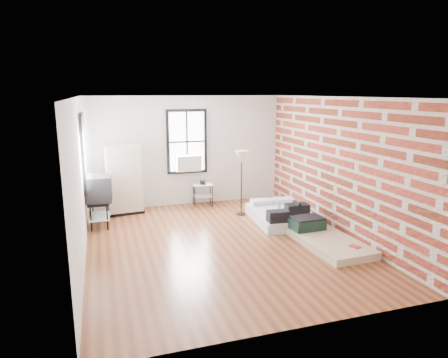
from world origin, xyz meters
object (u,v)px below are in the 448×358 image
object	(u,v)px
side_table	(203,189)
mattress_main	(282,215)
mattress_bare	(323,237)
wardrobe	(124,180)
floor_lamp	(242,160)
tv_stand	(99,190)

from	to	relation	value
side_table	mattress_main	bearing A→B (deg)	-52.01
mattress_bare	wardrobe	xyz separation A→B (m)	(-3.55, 3.21, 0.71)
mattress_main	mattress_bare	world-z (taller)	mattress_main
mattress_main	mattress_bare	size ratio (longest dim) A/B	0.99
floor_lamp	tv_stand	world-z (taller)	floor_lamp
tv_stand	wardrobe	bearing A→B (deg)	57.66
side_table	floor_lamp	xyz separation A→B (m)	(0.68, -1.04, 0.87)
mattress_main	floor_lamp	distance (m)	1.57
side_table	floor_lamp	bearing A→B (deg)	-56.54
mattress_main	tv_stand	distance (m)	4.11
mattress_main	mattress_bare	distance (m)	1.49
tv_stand	floor_lamp	bearing A→B (deg)	0.67
wardrobe	floor_lamp	xyz separation A→B (m)	(2.65, -0.97, 0.49)
mattress_main	wardrobe	distance (m)	3.85
side_table	floor_lamp	distance (m)	1.52
wardrobe	side_table	size ratio (longest dim) A/B	2.50
mattress_main	mattress_bare	xyz separation A→B (m)	(0.18, -1.48, -0.04)
floor_lamp	tv_stand	distance (m)	3.28
side_table	tv_stand	bearing A→B (deg)	-160.85
floor_lamp	mattress_main	bearing A→B (deg)	-46.64
mattress_bare	wardrobe	world-z (taller)	wardrobe
mattress_bare	tv_stand	world-z (taller)	tv_stand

